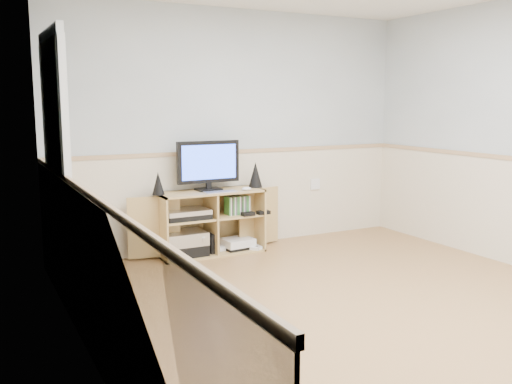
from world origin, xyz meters
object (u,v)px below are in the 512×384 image
media_cabinet (209,221)px  game_consoles (236,244)px  monitor (208,164)px  keyboard (221,192)px

media_cabinet → game_consoles: bearing=-12.8°
monitor → game_consoles: (0.28, -0.06, -0.86)m
media_cabinet → monitor: monitor is taller
media_cabinet → monitor: bearing=-90.0°
monitor → game_consoles: bearing=-12.3°
keyboard → game_consoles: bearing=29.7°
monitor → keyboard: monitor is taller
media_cabinet → game_consoles: media_cabinet is taller
media_cabinet → game_consoles: (0.28, -0.06, -0.26)m
keyboard → game_consoles: size_ratio=0.71×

